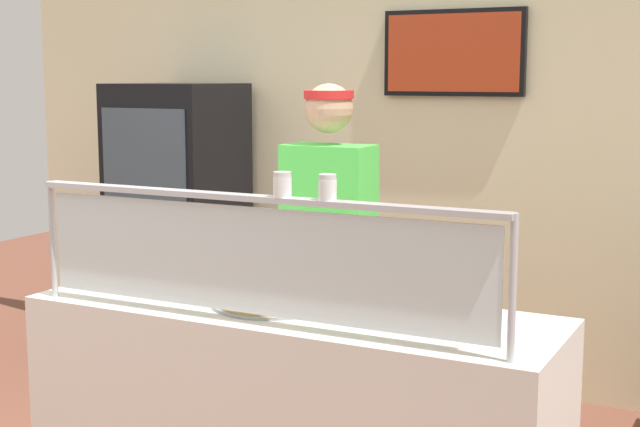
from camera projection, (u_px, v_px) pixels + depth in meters
shop_rear_unit at (474, 153)px, 5.18m from camera, size 6.38×0.13×2.70m
sneeze_guard at (252, 243)px, 3.07m from camera, size 1.81×0.06×0.45m
pizza_tray at (273, 300)px, 3.38m from camera, size 0.46×0.46×0.04m
pizza_server at (276, 296)px, 3.35m from camera, size 0.12×0.29×0.01m
parmesan_shaker at (282, 186)px, 2.99m from camera, size 0.06×0.06×0.08m
pepper_flake_shaker at (328, 189)px, 2.91m from camera, size 0.06×0.06×0.08m
worker_figure at (329, 259)px, 3.96m from camera, size 0.41×0.50×1.76m
drink_fridge at (178, 225)px, 5.65m from camera, size 0.69×0.66×1.75m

